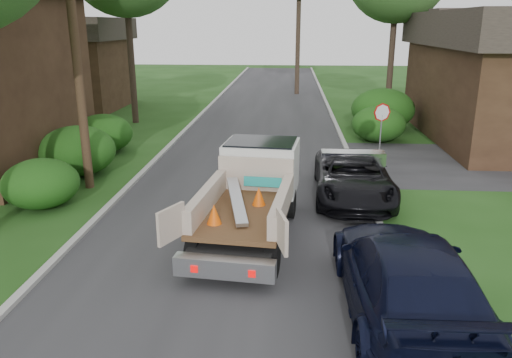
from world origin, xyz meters
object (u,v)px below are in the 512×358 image
at_px(utility_pole, 74,35).
at_px(navy_suv, 407,277).
at_px(house_left_far, 67,62).
at_px(flatbed_truck, 255,185).
at_px(stop_sign, 382,120).
at_px(black_pickup, 353,177).

bearing_deg(utility_pole, navy_suv, -38.87).
relative_size(house_left_far, navy_suv, 1.29).
bearing_deg(flatbed_truck, navy_suv, -47.63).
bearing_deg(house_left_far, stop_sign, -34.81).
xyz_separation_m(flatbed_truck, black_pickup, (3.04, 2.58, -0.48)).
xyz_separation_m(flatbed_truck, navy_suv, (3.24, -4.42, -0.36)).
xyz_separation_m(stop_sign, flatbed_truck, (-4.64, -7.08, -0.56)).
distance_m(stop_sign, house_left_far, 22.81).
distance_m(utility_pole, flatbed_truck, 7.84).
distance_m(house_left_far, flatbed_truck, 24.58).
xyz_separation_m(black_pickup, navy_suv, (0.20, -7.00, 0.12)).
xyz_separation_m(house_left_far, navy_suv, (17.30, -24.50, -2.20)).
height_order(house_left_far, flatbed_truck, house_left_far).
bearing_deg(utility_pole, black_pickup, -3.03).
bearing_deg(navy_suv, stop_sign, -97.81).
height_order(stop_sign, black_pickup, stop_sign).
height_order(utility_pole, flatbed_truck, utility_pole).
bearing_deg(black_pickup, house_left_far, 136.08).
bearing_deg(flatbed_truck, stop_sign, 62.81).
height_order(utility_pole, navy_suv, utility_pole).
height_order(house_left_far, navy_suv, house_left_far).
bearing_deg(house_left_far, navy_suv, -54.77).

